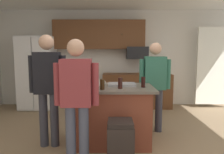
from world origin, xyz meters
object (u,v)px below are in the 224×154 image
object	(u,v)px
kitchen_island	(112,115)
glass_dark_ale	(120,83)
microwave_over_range	(137,53)
glass_pilsner	(83,84)
person_host_foreground	(76,95)
tumbler_amber	(94,80)
serving_tray	(122,84)
trash_bin	(120,143)
person_guest_left	(154,81)
mug_blue_stoneware	(101,82)
glass_short_whisky	(102,84)
person_elder_center	(47,83)
glass_stout_tall	(143,82)
mug_ceramic_white	(94,84)
refrigerator	(37,73)

from	to	relation	value
kitchen_island	glass_dark_ale	distance (m)	0.59
microwave_over_range	glass_pilsner	distance (m)	2.78
person_host_foreground	glass_pilsner	xyz separation A→B (m)	(0.03, 0.51, 0.06)
tumbler_amber	serving_tray	xyz separation A→B (m)	(0.46, -0.10, -0.06)
kitchen_island	trash_bin	bearing A→B (deg)	-81.88
person_guest_left	mug_blue_stoneware	bearing A→B (deg)	-10.12
person_guest_left	glass_short_whisky	world-z (taller)	person_guest_left
person_elder_center	microwave_over_range	bearing A→B (deg)	49.23
glass_pilsner	glass_dark_ale	bearing A→B (deg)	0.65
person_host_foreground	serving_tray	xyz separation A→B (m)	(0.61, 0.80, 0.01)
person_host_foreground	glass_short_whisky	size ratio (longest dim) A/B	10.72
microwave_over_range	trash_bin	size ratio (longest dim) A/B	0.92
person_guest_left	tumbler_amber	size ratio (longest dim) A/B	10.55
glass_stout_tall	trash_bin	world-z (taller)	glass_stout_tall
person_guest_left	glass_stout_tall	world-z (taller)	person_guest_left
microwave_over_range	kitchen_island	xyz separation A→B (m)	(-0.65, -2.33, -0.98)
mug_blue_stoneware	trash_bin	size ratio (longest dim) A/B	0.20
mug_blue_stoneware	mug_ceramic_white	distance (m)	0.15
person_host_foreground	glass_pilsner	size ratio (longest dim) A/B	11.24
mug_ceramic_white	serving_tray	distance (m)	0.45
microwave_over_range	glass_stout_tall	bearing A→B (deg)	-94.07
microwave_over_range	mug_ceramic_white	xyz separation A→B (m)	(-0.93, -2.34, -0.47)
microwave_over_range	glass_stout_tall	xyz separation A→B (m)	(-0.17, -2.39, -0.44)
person_host_foreground	person_guest_left	distance (m)	1.73
glass_dark_ale	mug_ceramic_white	bearing A→B (deg)	156.32
person_guest_left	mug_ceramic_white	xyz separation A→B (m)	(-1.06, -0.52, 0.03)
glass_short_whisky	glass_pilsner	bearing A→B (deg)	163.96
mug_blue_stoneware	glass_stout_tall	distance (m)	0.69
kitchen_island	person_host_foreground	xyz separation A→B (m)	(-0.46, -0.71, 0.47)
microwave_over_range	glass_pilsner	size ratio (longest dim) A/B	3.83
mug_ceramic_white	trash_bin	world-z (taller)	mug_ceramic_white
glass_short_whisky	glass_dark_ale	size ratio (longest dim) A/B	0.92
glass_dark_ale	trash_bin	bearing A→B (deg)	-91.59
refrigerator	person_host_foreground	bearing A→B (deg)	-62.91
refrigerator	person_host_foreground	distance (m)	3.27
tumbler_amber	glass_dark_ale	world-z (taller)	glass_dark_ale
glass_short_whisky	mug_blue_stoneware	distance (m)	0.38
mug_ceramic_white	kitchen_island	bearing A→B (deg)	2.48
person_host_foreground	tumbler_amber	xyz separation A→B (m)	(0.16, 0.90, 0.06)
person_elder_center	mug_blue_stoneware	world-z (taller)	person_elder_center
microwave_over_range	serving_tray	xyz separation A→B (m)	(-0.50, -2.23, -0.50)
glass_pilsner	mug_ceramic_white	xyz separation A→B (m)	(0.15, 0.18, -0.03)
kitchen_island	glass_short_whisky	bearing A→B (deg)	-118.49
refrigerator	glass_stout_tall	xyz separation A→B (m)	(2.43, -2.28, 0.08)
microwave_over_range	person_elder_center	bearing A→B (deg)	-123.97
person_host_foreground	trash_bin	world-z (taller)	person_host_foreground
mug_blue_stoneware	glass_dark_ale	xyz separation A→B (m)	(0.30, -0.29, 0.03)
glass_pilsner	glass_dark_ale	xyz separation A→B (m)	(0.55, 0.01, 0.01)
person_elder_center	tumbler_amber	distance (m)	0.76
glass_short_whisky	serving_tray	bearing A→B (deg)	50.14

